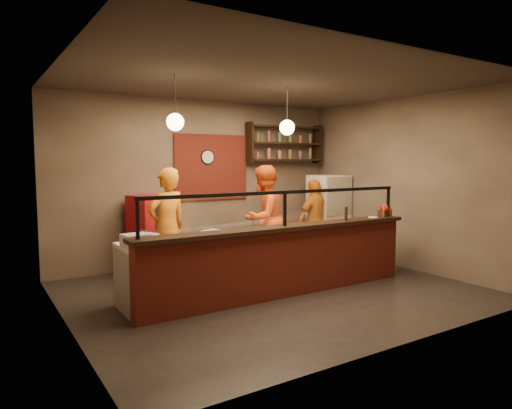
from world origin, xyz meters
TOP-DOWN VIEW (x-y plane):
  - floor at (0.00, 0.00)m, footprint 6.00×6.00m
  - ceiling at (0.00, 0.00)m, footprint 6.00×6.00m
  - wall_back at (0.00, 2.50)m, footprint 6.00×0.00m
  - wall_left at (-3.00, 0.00)m, footprint 0.00×5.00m
  - wall_right at (3.00, 0.00)m, footprint 0.00×5.00m
  - wall_front at (0.00, -2.50)m, footprint 6.00×0.00m
  - brick_patch at (0.20, 2.47)m, footprint 1.60×0.04m
  - service_counter at (0.00, -0.30)m, footprint 4.60×0.25m
  - counter_ledge at (0.00, -0.30)m, footprint 4.70×0.37m
  - worktop_cabinet at (0.00, 0.20)m, footprint 4.60×0.75m
  - worktop at (0.00, 0.20)m, footprint 4.60×0.75m
  - sneeze_guard at (0.00, -0.30)m, footprint 4.50×0.05m
  - wall_shelving at (1.90, 2.32)m, footprint 1.84×0.28m
  - wall_clock at (0.10, 2.46)m, footprint 0.30×0.04m
  - pendant_left at (-1.50, 0.20)m, footprint 0.24×0.24m
  - pendant_right at (0.40, 0.20)m, footprint 0.24×0.24m
  - cook_left at (-1.27, 1.16)m, footprint 0.79×0.62m
  - cook_mid at (0.59, 1.17)m, footprint 1.15×1.02m
  - cook_right at (2.05, 1.47)m, footprint 1.02×0.56m
  - fridge at (2.60, 1.68)m, footprint 0.74×0.70m
  - red_cooler at (-1.22, 2.15)m, footprint 0.75×0.72m
  - pizza_dough at (-0.44, 0.20)m, footprint 0.52×0.52m
  - prep_tub_a at (-2.13, 0.07)m, footprint 0.37×0.31m
  - prep_tub_b at (-1.94, 0.20)m, footprint 0.33×0.29m
  - prep_tub_c at (-1.04, -0.01)m, footprint 0.34×0.32m
  - rolling_pin at (-1.08, 0.26)m, footprint 0.38×0.24m
  - condiment_caddy at (2.20, -0.25)m, footprint 0.21×0.17m
  - pepper_mill at (1.20, -0.34)m, footprint 0.06×0.06m
  - small_plate at (1.86, -0.29)m, footprint 0.20×0.20m

SIDE VIEW (x-z plane):
  - floor at x=0.00m, z-range 0.00..0.00m
  - worktop_cabinet at x=0.00m, z-range 0.00..0.85m
  - service_counter at x=0.00m, z-range 0.00..1.00m
  - red_cooler at x=-1.22m, z-range 0.00..1.41m
  - cook_right at x=2.05m, z-range 0.00..1.65m
  - fridge at x=2.60m, z-range 0.00..1.72m
  - worktop at x=0.00m, z-range 0.85..0.90m
  - pizza_dough at x=-0.44m, z-range 0.90..0.91m
  - rolling_pin at x=-1.08m, z-range 0.90..0.97m
  - cook_left at x=-1.27m, z-range 0.00..1.92m
  - prep_tub_b at x=-1.94m, z-range 0.90..1.04m
  - prep_tub_c at x=-1.04m, z-range 0.90..1.04m
  - cook_mid at x=0.59m, z-range 0.00..1.95m
  - prep_tub_a at x=-2.13m, z-range 0.90..1.07m
  - counter_ledge at x=0.00m, z-range 1.00..1.06m
  - small_plate at x=1.86m, z-range 1.06..1.07m
  - condiment_caddy at x=2.20m, z-range 1.06..1.17m
  - pepper_mill at x=1.20m, z-range 1.06..1.28m
  - sneeze_guard at x=0.00m, z-range 1.11..1.63m
  - wall_back at x=0.00m, z-range -1.40..4.60m
  - wall_left at x=-3.00m, z-range -0.90..4.10m
  - wall_right at x=3.00m, z-range -0.90..4.10m
  - wall_front at x=0.00m, z-range -1.40..4.60m
  - brick_patch at x=0.20m, z-range 1.25..2.55m
  - wall_clock at x=0.10m, z-range 1.95..2.25m
  - wall_shelving at x=1.90m, z-range 1.98..2.83m
  - pendant_left at x=-1.50m, z-range 2.17..2.94m
  - pendant_right at x=0.40m, z-range 2.17..2.94m
  - ceiling at x=0.00m, z-range 3.20..3.20m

